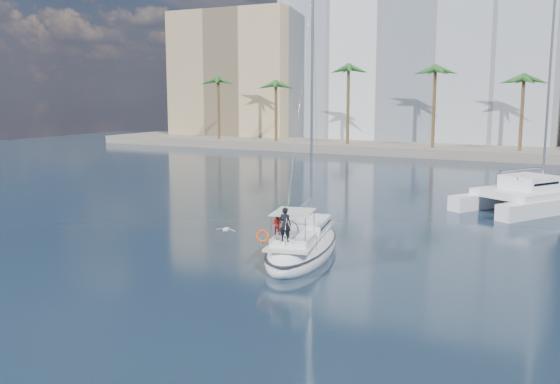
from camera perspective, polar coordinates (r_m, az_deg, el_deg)
The scene contains 9 objects.
ground at distance 30.64m, azimuth -2.36°, elevation -6.92°, with size 160.00×160.00×0.00m, color black.
quay at distance 88.10m, azimuth 17.88°, elevation 3.56°, with size 120.00×14.00×1.20m, color gray.
building_modern at distance 102.21m, azimuth 12.67°, elevation 12.01°, with size 42.00×16.00×28.00m, color white.
building_tan_left at distance 110.25m, azimuth -3.44°, elevation 10.42°, with size 22.00×14.00×22.00m, color tan.
palm_left at distance 95.84m, azimuth -3.03°, elevation 10.19°, with size 3.60×3.60×12.30m.
palm_centre at distance 83.82m, azimuth 17.73°, elevation 9.94°, with size 3.60×3.60×12.30m.
main_sloop at distance 32.96m, azimuth 2.08°, elevation -4.90°, with size 5.24×10.30×14.63m.
catamaran at distance 48.76m, azimuth 21.63°, elevation -0.20°, with size 10.13×12.00×15.85m.
seagull at distance 34.32m, azimuth -4.93°, elevation -3.44°, with size 1.23×0.53×0.23m.
Camera 1 is at (14.74, -25.50, 8.46)m, focal length 40.00 mm.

